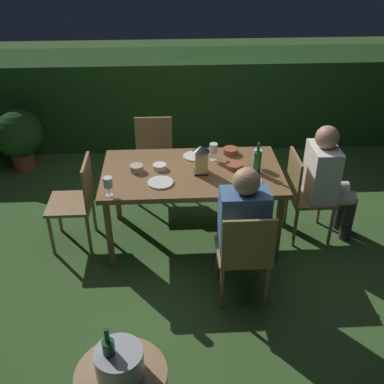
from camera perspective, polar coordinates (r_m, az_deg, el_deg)
ground_plane at (r=4.53m, az=0.00°, el=-5.63°), size 16.00×16.00×0.00m
dining_table at (r=4.15m, az=0.00°, el=1.94°), size 1.61×0.91×0.75m
chair_side_right_a at (r=4.99m, az=-4.71°, el=4.63°), size 0.42×0.40×0.87m
chair_head_near at (r=4.34m, az=-14.05°, el=-0.82°), size 0.40×0.42×0.87m
chair_side_left_b at (r=3.61m, az=6.56°, el=-7.43°), size 0.42×0.40×0.87m
person_in_blue at (r=3.67m, az=6.24°, el=-3.66°), size 0.38×0.47×1.15m
chair_head_far at (r=4.43m, az=13.74°, el=-0.01°), size 0.40×0.42×0.87m
person_in_cream at (r=4.42m, az=16.42°, el=1.73°), size 0.48×0.38×1.15m
lantern_centerpiece at (r=4.02m, az=1.14°, el=4.24°), size 0.15×0.15×0.27m
green_bottle_on_table at (r=4.08m, az=8.10°, el=3.76°), size 0.07×0.07×0.29m
wine_glass_a at (r=4.25m, az=2.69°, el=5.37°), size 0.08×0.08×0.17m
wine_glass_b at (r=3.76m, az=-10.36°, el=1.08°), size 0.08×0.08×0.17m
wine_glass_c at (r=4.17m, az=8.14°, el=4.53°), size 0.08×0.08×0.17m
plate_a at (r=3.94m, az=-3.92°, el=1.18°), size 0.22×0.22×0.01m
plate_b at (r=3.97m, az=6.99°, el=1.33°), size 0.24×0.24×0.01m
plate_c at (r=4.35m, az=0.22°, el=4.45°), size 0.20×0.20×0.01m
bowl_olives at (r=4.15m, az=-4.04°, el=3.16°), size 0.12×0.12×0.05m
bowl_bread at (r=4.18m, az=5.23°, el=3.30°), size 0.16×0.16×0.04m
bowl_salad at (r=4.13m, az=-6.88°, el=2.97°), size 0.12×0.12×0.06m
bowl_dip at (r=4.42m, az=4.80°, el=5.11°), size 0.14×0.14×0.06m
ice_bucket at (r=2.59m, az=-9.07°, el=-20.04°), size 0.26×0.26×0.34m
hedge_backdrop at (r=6.31m, az=-1.18°, el=11.55°), size 6.11×0.87×1.15m
potted_plant_by_hedge at (r=5.91m, az=-20.72°, el=6.61°), size 0.58×0.58×0.76m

